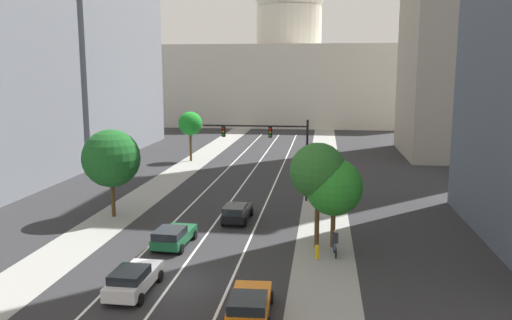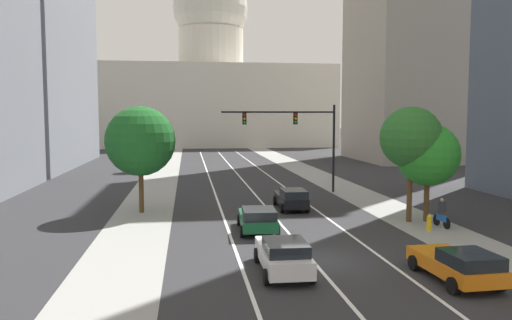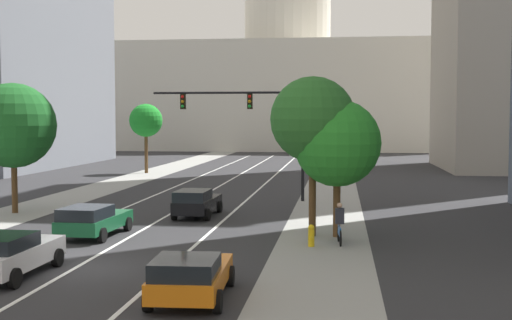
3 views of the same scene
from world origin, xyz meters
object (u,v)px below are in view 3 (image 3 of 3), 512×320
Objects in this scene: street_tree_near_left at (13,126)px; car_black at (196,202)px; cyclist at (340,224)px; street_tree_mid_left at (146,121)px; car_orange at (190,275)px; car_white at (10,254)px; street_tree_near_right at (337,143)px; capitol_building at (287,75)px; traffic_signal_mast at (255,116)px; fire_hydrant at (311,235)px; street_tree_mid_right at (313,120)px; car_green at (93,220)px.

car_black is at bearing -1.16° from street_tree_near_left.
street_tree_mid_left is (-18.13, 33.76, 4.08)m from cyclist.
cyclist is (4.22, 9.18, 0.13)m from car_orange.
car_white is 12.89m from cyclist.
street_tree_near_right is (7.36, -5.08, 3.33)m from car_black.
capitol_building reaches higher than traffic_signal_mast.
street_tree_mid_right reaches higher than fire_hydrant.
street_tree_near_right is at bearing -23.26° from car_orange.
car_black is at bearing -106.58° from traffic_signal_mast.
car_green is 10.41m from street_tree_near_left.
fire_hydrant is (9.61, -1.06, -0.29)m from car_green.
street_tree_mid_left is (-16.94, 31.99, -0.21)m from street_tree_mid_right.
car_green is 10.75m from cyclist.
car_white is 13.76m from street_tree_mid_right.
car_black is 9.14m from street_tree_mid_right.
street_tree_near_left is (-16.49, 5.21, -0.35)m from street_tree_mid_right.
cyclist is (10.74, -0.35, 0.10)m from car_green.
car_black is (-3.27, 15.95, 0.06)m from car_orange.
street_tree_mid_right is (4.09, -12.39, -0.18)m from traffic_signal_mast.
car_white is 0.99× the size of car_black.
car_green is 9.67m from fire_hydrant.
car_black is 0.70× the size of street_tree_mid_left.
street_tree_mid_left is (-0.45, 26.79, 0.14)m from street_tree_near_left.
car_white is (-6.51, 2.04, 0.05)m from car_orange.
street_tree_near_right is at bearing -67.54° from traffic_signal_mast.
street_tree_mid_left is at bearing 90.96° from street_tree_near_left.
fire_hydrant is (9.60, 6.43, -0.31)m from car_white.
traffic_signal_mast is at bearing 112.46° from street_tree_near_right.
street_tree_mid_right is 17.29m from street_tree_near_left.
fire_hydrant is at bearing -22.63° from car_orange.
traffic_signal_mast is at bearing -13.55° from car_white.
street_tree_mid_right is (-1.20, 1.77, 4.28)m from cyclist.
traffic_signal_mast is 14.34m from street_tree_near_left.
capitol_building is at bearing 95.10° from fire_hydrant.
fire_hydrant is at bearing -84.90° from capitol_building.
car_white is at bearing -140.25° from street_tree_near_right.
traffic_signal_mast is (3.82, -74.41, -7.18)m from capitol_building.
car_green is at bearing -171.55° from street_tree_mid_right.
car_white is at bearing -90.97° from capitol_building.
street_tree_near_left is at bearing 163.23° from street_tree_near_right.
car_green is at bearing -91.06° from capitol_building.
car_orange is 2.54× the size of cyclist.
car_white is 2.64× the size of cyclist.
car_black is at bearing 8.96° from car_orange.
fire_hydrant is 5.29m from street_tree_mid_right.
car_black is at bearing -24.25° from car_green.
street_tree_near_left reaches higher than car_white.
car_white reaches higher than car_green.
traffic_signal_mast is (5.45, 13.81, 4.56)m from car_green.
capitol_building reaches higher than car_white.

